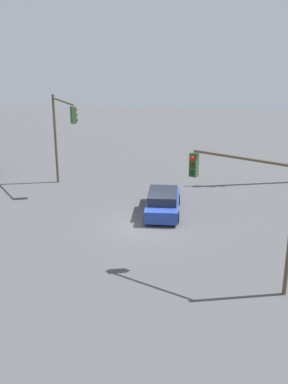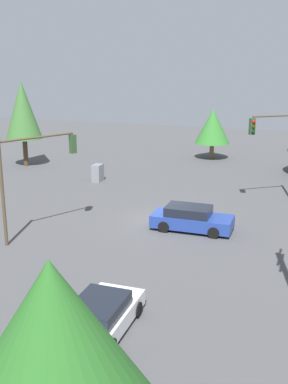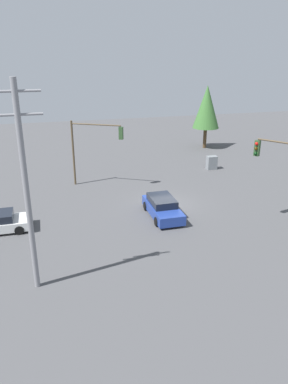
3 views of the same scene
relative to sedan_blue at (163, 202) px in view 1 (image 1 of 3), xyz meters
name	(u,v)px [view 1 (image 1 of 3)]	position (x,y,z in m)	size (l,w,h in m)	color
ground_plane	(147,224)	(0.83, 1.83, -0.68)	(80.00, 80.00, 0.00)	#4C4C4F
sedan_blue	(163,202)	(0.00, 0.00, 0.00)	(2.02, 4.64, 1.42)	#233D93
traffic_signal_main	(62,127)	(6.93, -4.16, 3.58)	(2.35, 3.13, 6.23)	brown
traffic_signal_cross	(248,195)	(-3.85, 7.84, 3.37)	(4.21, 2.43, 5.81)	brown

